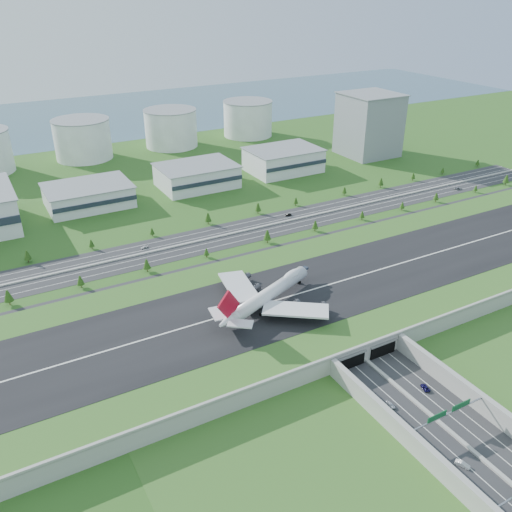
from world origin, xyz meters
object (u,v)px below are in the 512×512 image
car_1 (463,464)px  car_6 (458,188)px  boeing_747 (268,294)px  car_7 (144,247)px  office_tower (369,125)px  car_0 (390,404)px  car_2 (425,388)px  car_5 (288,215)px

car_1 → car_6: (208.43, 194.42, 0.04)m
boeing_747 → car_6: boeing_747 is taller
boeing_747 → car_1: 110.12m
car_6 → car_7: 249.27m
office_tower → boeing_747: (-220.98, -196.65, -13.42)m
boeing_747 → car_0: 76.60m
office_tower → car_2: bearing=-125.2°
car_0 → office_tower: bearing=50.7°
office_tower → car_2: (-190.90, -270.52, -26.69)m
boeing_747 → car_0: bearing=-104.1°
car_5 → car_2: bearing=-5.9°
car_2 → car_7: car_2 is taller
car_2 → car_0: bearing=18.8°
office_tower → car_7: office_tower is taller
car_0 → car_6: (210.24, 160.49, 0.06)m
office_tower → car_1: office_tower is taller
car_2 → car_5: (46.72, 178.67, 0.10)m
car_0 → car_2: (18.94, 0.76, -0.11)m
office_tower → car_6: size_ratio=8.99×
boeing_747 → car_5: bearing=31.2°
car_0 → car_1: size_ratio=0.94×
car_1 → car_2: size_ratio=1.00×
boeing_747 → office_tower: bearing=19.1°
boeing_747 → car_6: size_ratio=10.69×
car_2 → car_5: size_ratio=1.04×
car_1 → car_2: (17.14, 34.70, -0.13)m
office_tower → car_7: bearing=-159.5°
car_2 → car_6: size_ratio=0.81×
boeing_747 → car_2: 80.86m
car_6 → car_5: bearing=99.5°
office_tower → boeing_747: office_tower is taller
boeing_747 → car_6: 237.81m
car_2 → car_5: bearing=-88.2°
office_tower → car_5: bearing=-147.5°
office_tower → car_6: bearing=-89.8°
car_0 → car_2: bearing=0.7°
car_1 → car_7: 216.20m
boeing_747 → car_7: bearing=82.1°
car_1 → car_2: car_1 is taller
office_tower → car_0: office_tower is taller
car_7 → car_0: bearing=6.4°
car_0 → car_5: 191.07m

